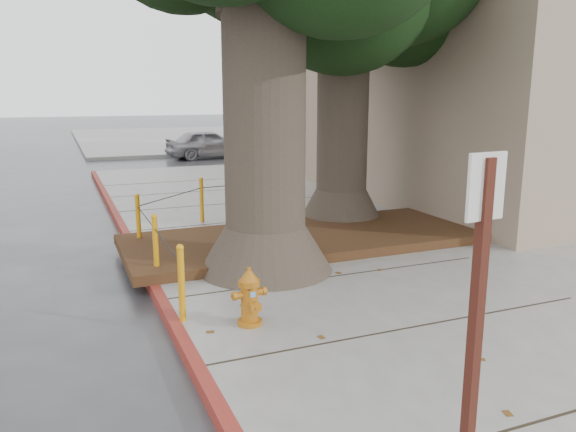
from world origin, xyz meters
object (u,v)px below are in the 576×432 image
car_silver (208,144)px  car_red (316,140)px  fire_hydrant (250,297)px  signpost (473,354)px

car_silver → car_red: 5.33m
fire_hydrant → car_red: car_red is taller
signpost → car_red: signpost is taller
signpost → fire_hydrant: bearing=83.4°
fire_hydrant → signpost: (-0.05, -3.76, 1.00)m
car_silver → fire_hydrant: bearing=163.4°
car_silver → car_red: (5.33, 0.18, 0.01)m
fire_hydrant → signpost: size_ratio=0.29×
signpost → car_red: size_ratio=0.61×
fire_hydrant → signpost: bearing=-96.2°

